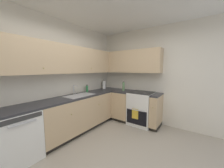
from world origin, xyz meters
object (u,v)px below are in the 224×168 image
at_px(soap_bottle, 87,89).
at_px(dishwasher, 17,136).
at_px(oven_range, 141,108).
at_px(paper_towel_roll, 104,85).
at_px(oil_bottle, 124,86).

bearing_deg(soap_bottle, dishwasher, -174.12).
bearing_deg(dishwasher, soap_bottle, 5.88).
bearing_deg(oven_range, soap_bottle, 121.80).
height_order(dishwasher, paper_towel_roll, paper_towel_roll).
relative_size(dishwasher, soap_bottle, 4.16).
bearing_deg(oven_range, paper_towel_roll, 92.96).
bearing_deg(paper_towel_roll, oil_bottle, -86.16).
bearing_deg(oil_bottle, paper_towel_roll, 93.84).
xyz_separation_m(oven_range, soap_bottle, (-0.80, 1.29, 0.53)).
height_order(oven_range, oil_bottle, oil_bottle).
distance_m(dishwasher, paper_towel_roll, 2.57).
distance_m(dishwasher, oven_range, 2.79).
bearing_deg(soap_bottle, oil_bottle, -42.84).
relative_size(dishwasher, oil_bottle, 3.12).
height_order(dishwasher, oil_bottle, oil_bottle).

